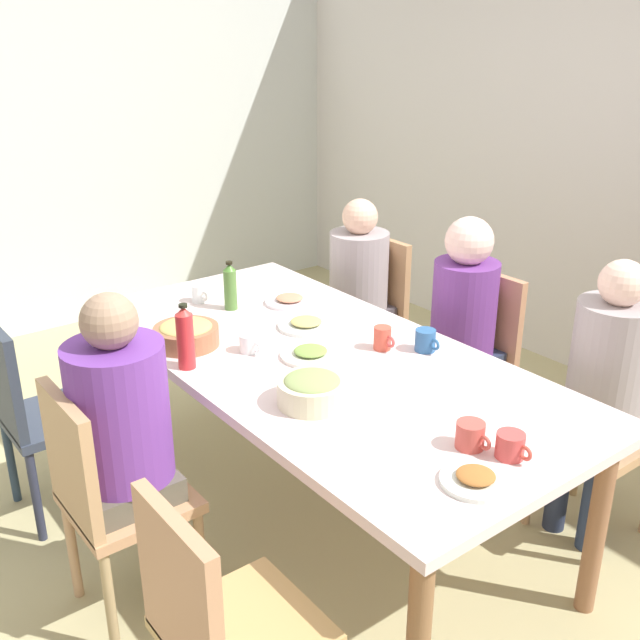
% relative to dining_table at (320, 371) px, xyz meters
% --- Properties ---
extents(ground_plane, '(6.73, 6.73, 0.00)m').
position_rel_dining_table_xyz_m(ground_plane, '(0.00, 0.00, -0.69)').
color(ground_plane, tan).
extents(wall_left, '(0.12, 4.50, 2.60)m').
position_rel_dining_table_xyz_m(wall_left, '(-2.87, 0.00, 0.61)').
color(wall_left, silver).
rests_on(wall_left, ground_plane).
extents(dining_table, '(2.23, 1.07, 0.76)m').
position_rel_dining_table_xyz_m(dining_table, '(0.00, 0.00, 0.00)').
color(dining_table, silver).
rests_on(dining_table, ground_plane).
extents(chair_0, '(0.40, 0.40, 0.90)m').
position_rel_dining_table_xyz_m(chair_0, '(-0.74, 0.91, -0.18)').
color(chair_0, tan).
rests_on(chair_0, ground_plane).
extents(person_0, '(0.31, 0.31, 1.14)m').
position_rel_dining_table_xyz_m(person_0, '(-0.74, 0.82, -0.01)').
color(person_0, '#3C3939').
rests_on(person_0, ground_plane).
extents(chair_1, '(0.40, 0.40, 0.90)m').
position_rel_dining_table_xyz_m(chair_1, '(0.00, -0.91, -0.18)').
color(chair_1, tan).
rests_on(chair_1, ground_plane).
extents(person_1, '(0.33, 0.33, 1.21)m').
position_rel_dining_table_xyz_m(person_1, '(0.00, -0.82, 0.03)').
color(person_1, '#4F5535').
rests_on(person_1, ground_plane).
extents(chair_2, '(0.40, 0.40, 0.90)m').
position_rel_dining_table_xyz_m(chair_2, '(0.74, -0.91, -0.18)').
color(chair_2, tan).
rests_on(chair_2, ground_plane).
extents(chair_3, '(0.40, 0.40, 0.90)m').
position_rel_dining_table_xyz_m(chair_3, '(0.74, 0.91, -0.18)').
color(chair_3, tan).
rests_on(chair_3, ground_plane).
extents(person_3, '(0.30, 0.30, 1.18)m').
position_rel_dining_table_xyz_m(person_3, '(0.74, 0.82, 0.01)').
color(person_3, navy).
rests_on(person_3, ground_plane).
extents(chair_4, '(0.40, 0.40, 0.90)m').
position_rel_dining_table_xyz_m(chair_4, '(0.00, 0.91, -0.18)').
color(chair_4, tan).
rests_on(chair_4, ground_plane).
extents(person_4, '(0.30, 0.30, 1.19)m').
position_rel_dining_table_xyz_m(person_4, '(-0.00, 0.82, 0.03)').
color(person_4, '#2F2944').
rests_on(person_4, ground_plane).
extents(chair_5, '(0.40, 0.40, 0.90)m').
position_rel_dining_table_xyz_m(chair_5, '(-0.74, -0.91, -0.18)').
color(chair_5, '#343D4D').
rests_on(chair_5, ground_plane).
extents(plate_0, '(0.21, 0.21, 0.04)m').
position_rel_dining_table_xyz_m(plate_0, '(0.96, -0.18, 0.08)').
color(plate_0, white).
rests_on(plate_0, dining_table).
extents(plate_1, '(0.23, 0.23, 0.04)m').
position_rel_dining_table_xyz_m(plate_1, '(-0.55, 0.24, 0.08)').
color(plate_1, white).
rests_on(plate_1, dining_table).
extents(plate_2, '(0.24, 0.24, 0.04)m').
position_rel_dining_table_xyz_m(plate_2, '(-0.01, -0.04, 0.08)').
color(plate_2, silver).
rests_on(plate_2, dining_table).
extents(plate_3, '(0.24, 0.24, 0.04)m').
position_rel_dining_table_xyz_m(plate_3, '(-0.26, 0.13, 0.08)').
color(plate_3, silver).
rests_on(plate_3, dining_table).
extents(bowl_0, '(0.26, 0.26, 0.10)m').
position_rel_dining_table_xyz_m(bowl_0, '(-0.41, -0.37, 0.12)').
color(bowl_0, '#986241').
rests_on(bowl_0, dining_table).
extents(bowl_1, '(0.24, 0.24, 0.11)m').
position_rel_dining_table_xyz_m(bowl_1, '(0.30, -0.26, 0.12)').
color(bowl_1, beige).
rests_on(bowl_1, dining_table).
extents(cup_0, '(0.13, 0.09, 0.08)m').
position_rel_dining_table_xyz_m(cup_0, '(0.82, -0.05, 0.11)').
color(cup_0, '#C84E45').
rests_on(cup_0, dining_table).
extents(cup_1, '(0.12, 0.09, 0.08)m').
position_rel_dining_table_xyz_m(cup_1, '(0.93, 0.01, 0.11)').
color(cup_1, '#D04745').
rests_on(cup_1, dining_table).
extents(cup_2, '(0.11, 0.07, 0.08)m').
position_rel_dining_table_xyz_m(cup_2, '(-0.82, -0.08, 0.11)').
color(cup_2, white).
rests_on(cup_2, dining_table).
extents(cup_3, '(0.12, 0.08, 0.07)m').
position_rel_dining_table_xyz_m(cup_3, '(-0.20, -0.20, 0.11)').
color(cup_3, white).
rests_on(cup_3, dining_table).
extents(cup_4, '(0.11, 0.07, 0.09)m').
position_rel_dining_table_xyz_m(cup_4, '(0.11, 0.24, 0.12)').
color(cup_4, '#D04F3C').
rests_on(cup_4, dining_table).
extents(cup_5, '(0.12, 0.08, 0.09)m').
position_rel_dining_table_xyz_m(cup_5, '(0.22, 0.36, 0.11)').
color(cup_5, '#2D5C95').
rests_on(cup_5, dining_table).
extents(bottle_0, '(0.07, 0.07, 0.26)m').
position_rel_dining_table_xyz_m(bottle_0, '(-0.22, -0.47, 0.19)').
color(bottle_0, red).
rests_on(bottle_0, dining_table).
extents(bottle_1, '(0.06, 0.06, 0.23)m').
position_rel_dining_table_xyz_m(bottle_1, '(-0.65, -0.01, 0.18)').
color(bottle_1, '#4C7834').
rests_on(bottle_1, dining_table).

